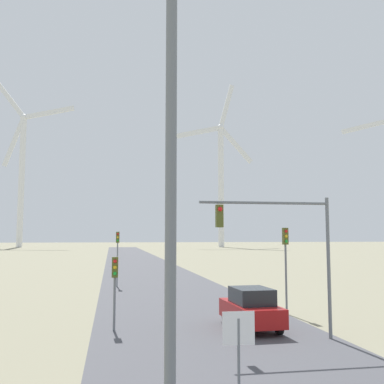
% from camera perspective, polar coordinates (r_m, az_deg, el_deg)
% --- Properties ---
extents(road_surface, '(10.00, 240.00, 0.01)m').
position_cam_1_polar(road_surface, '(51.21, -5.49, -10.22)').
color(road_surface, '#47474C').
rests_on(road_surface, ground).
extents(streetlamp, '(2.56, 0.32, 9.56)m').
position_cam_1_polar(streetlamp, '(7.19, -2.66, 9.27)').
color(streetlamp, slate).
rests_on(streetlamp, ground).
extents(stop_sign_near, '(0.81, 0.07, 2.32)m').
position_cam_1_polar(stop_sign_near, '(11.41, 5.94, -18.31)').
color(stop_sign_near, slate).
rests_on(stop_sign_near, ground).
extents(traffic_light_post_near_left, '(0.28, 0.34, 3.20)m').
position_cam_1_polar(traffic_light_post_near_left, '(20.50, -9.78, -10.51)').
color(traffic_light_post_near_left, slate).
rests_on(traffic_light_post_near_left, ground).
extents(traffic_light_post_near_right, '(0.28, 0.34, 4.58)m').
position_cam_1_polar(traffic_light_post_near_right, '(24.85, 11.81, -7.34)').
color(traffic_light_post_near_right, slate).
rests_on(traffic_light_post_near_right, ground).
extents(traffic_light_post_mid_left, '(0.28, 0.33, 4.49)m').
position_cam_1_polar(traffic_light_post_mid_left, '(37.75, -9.43, -6.85)').
color(traffic_light_post_mid_left, slate).
rests_on(traffic_light_post_mid_left, ground).
extents(traffic_light_mast_overhead, '(5.48, 0.34, 5.72)m').
position_cam_1_polar(traffic_light_mast_overhead, '(18.62, 11.42, -5.39)').
color(traffic_light_mast_overhead, slate).
rests_on(traffic_light_mast_overhead, ground).
extents(car_approaching, '(1.95, 4.16, 1.83)m').
position_cam_1_polar(car_approaching, '(20.86, 7.50, -14.44)').
color(car_approaching, maroon).
rests_on(car_approaching, ground).
extents(wind_turbine_left, '(32.07, 9.85, 65.59)m').
position_cam_1_polar(wind_turbine_left, '(181.95, -20.78, 3.02)').
color(wind_turbine_left, white).
rests_on(wind_turbine_left, ground).
extents(wind_turbine_center, '(30.76, 3.83, 63.45)m').
position_cam_1_polar(wind_turbine_center, '(172.01, 3.69, 2.40)').
color(wind_turbine_center, white).
rests_on(wind_turbine_center, ground).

